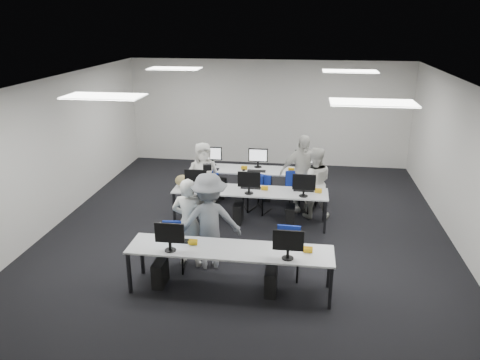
# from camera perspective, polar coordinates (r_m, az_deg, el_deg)

# --- Properties ---
(room) EXTENTS (9.00, 9.02, 3.00)m
(room) POSITION_cam_1_polar(r_m,az_deg,el_deg) (9.25, 1.11, 2.77)
(room) COLOR black
(room) RESTS_ON ground
(ceiling_panels) EXTENTS (5.20, 4.60, 0.02)m
(ceiling_panels) POSITION_cam_1_polar(r_m,az_deg,el_deg) (8.94, 1.17, 11.93)
(ceiling_panels) COLOR white
(ceiling_panels) RESTS_ON room
(desk_front) EXTENTS (3.20, 0.70, 0.73)m
(desk_front) POSITION_cam_1_polar(r_m,az_deg,el_deg) (7.35, -1.24, -8.73)
(desk_front) COLOR silver
(desk_front) RESTS_ON ground
(desk_mid) EXTENTS (3.20, 0.70, 0.73)m
(desk_mid) POSITION_cam_1_polar(r_m,az_deg,el_deg) (9.70, 1.22, -1.54)
(desk_mid) COLOR silver
(desk_mid) RESTS_ON ground
(desk_back) EXTENTS (3.20, 0.70, 0.73)m
(desk_back) POSITION_cam_1_polar(r_m,az_deg,el_deg) (11.01, 2.10, 1.04)
(desk_back) COLOR silver
(desk_back) RESTS_ON ground
(equipment_front) EXTENTS (2.51, 0.41, 1.19)m
(equipment_front) POSITION_cam_1_polar(r_m,az_deg,el_deg) (7.52, -2.71, -10.86)
(equipment_front) COLOR #0D62AE
(equipment_front) RESTS_ON desk_front
(equipment_mid) EXTENTS (2.91, 0.41, 1.19)m
(equipment_mid) POSITION_cam_1_polar(r_m,az_deg,el_deg) (9.83, 0.09, -3.28)
(equipment_mid) COLOR white
(equipment_mid) RESTS_ON desk_mid
(equipment_back) EXTENTS (2.91, 0.41, 1.19)m
(equipment_back) POSITION_cam_1_polar(r_m,az_deg,el_deg) (11.12, 3.07, -0.55)
(equipment_back) COLOR white
(equipment_back) RESTS_ON desk_back
(chair_0) EXTENTS (0.45, 0.48, 0.82)m
(chair_0) POSITION_cam_1_polar(r_m,az_deg,el_deg) (8.23, -8.11, -9.01)
(chair_0) COLOR navy
(chair_0) RESTS_ON ground
(chair_1) EXTENTS (0.43, 0.46, 0.84)m
(chair_1) POSITION_cam_1_polar(r_m,az_deg,el_deg) (7.99, 5.77, -9.79)
(chair_1) COLOR navy
(chair_1) RESTS_ON ground
(chair_2) EXTENTS (0.49, 0.52, 0.86)m
(chair_2) POSITION_cam_1_polar(r_m,az_deg,el_deg) (10.63, -4.59, -2.03)
(chair_2) COLOR navy
(chair_2) RESTS_ON ground
(chair_3) EXTENTS (0.53, 0.55, 0.82)m
(chair_3) POSITION_cam_1_polar(r_m,az_deg,el_deg) (10.43, 2.40, -2.51)
(chair_3) COLOR navy
(chair_3) RESTS_ON ground
(chair_4) EXTENTS (0.56, 0.59, 0.93)m
(chair_4) POSITION_cam_1_polar(r_m,az_deg,el_deg) (10.37, 6.88, -2.56)
(chair_4) COLOR navy
(chair_4) RESTS_ON ground
(chair_5) EXTENTS (0.52, 0.54, 0.81)m
(chair_5) POSITION_cam_1_polar(r_m,az_deg,el_deg) (10.81, -3.73, -1.74)
(chair_5) COLOR navy
(chair_5) RESTS_ON ground
(chair_6) EXTENTS (0.52, 0.54, 0.81)m
(chair_6) POSITION_cam_1_polar(r_m,az_deg,el_deg) (10.62, 1.59, -2.09)
(chair_6) COLOR navy
(chair_6) RESTS_ON ground
(chair_7) EXTENTS (0.57, 0.59, 0.89)m
(chair_7) POSITION_cam_1_polar(r_m,az_deg,el_deg) (10.60, 7.86, -2.16)
(chair_7) COLOR navy
(chair_7) RESTS_ON ground
(handbag) EXTENTS (0.34, 0.26, 0.25)m
(handbag) POSITION_cam_1_polar(r_m,az_deg,el_deg) (9.95, -7.05, -0.07)
(handbag) COLOR tan
(handbag) RESTS_ON desk_mid
(student_0) EXTENTS (0.61, 0.43, 1.59)m
(student_0) POSITION_cam_1_polar(r_m,az_deg,el_deg) (8.09, -6.26, -5.18)
(student_0) COLOR silver
(student_0) RESTS_ON ground
(student_1) EXTENTS (0.80, 0.65, 1.56)m
(student_1) POSITION_cam_1_polar(r_m,az_deg,el_deg) (10.09, 9.02, -0.33)
(student_1) COLOR silver
(student_1) RESTS_ON ground
(student_2) EXTENTS (0.87, 0.72, 1.52)m
(student_2) POSITION_cam_1_polar(r_m,az_deg,el_deg) (10.50, -4.50, 0.53)
(student_2) COLOR silver
(student_2) RESTS_ON ground
(student_3) EXTENTS (1.10, 0.72, 1.74)m
(student_3) POSITION_cam_1_polar(r_m,az_deg,el_deg) (10.39, 7.57, 0.83)
(student_3) COLOR silver
(student_3) RESTS_ON ground
(photographer) EXTENTS (1.23, 0.90, 1.71)m
(photographer) POSITION_cam_1_polar(r_m,az_deg,el_deg) (7.97, -3.80, -5.05)
(photographer) COLOR gray
(photographer) RESTS_ON ground
(dslr_camera) EXTENTS (0.18, 0.21, 0.10)m
(dslr_camera) POSITION_cam_1_polar(r_m,az_deg,el_deg) (7.81, -4.02, 1.58)
(dslr_camera) COLOR black
(dslr_camera) RESTS_ON photographer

